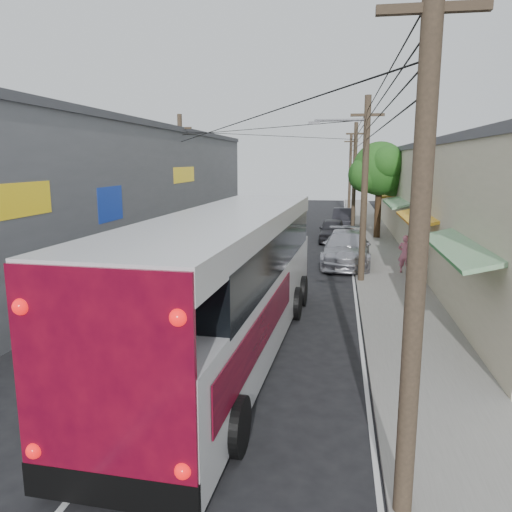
{
  "coord_description": "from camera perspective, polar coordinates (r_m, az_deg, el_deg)",
  "views": [
    {
      "loc": [
        4.1,
        -8.98,
        5.32
      ],
      "look_at": [
        1.34,
        7.78,
        2.07
      ],
      "focal_mm": 35.0,
      "sensor_mm": 36.0,
      "label": 1
    }
  ],
  "objects": [
    {
      "name": "utility_poles",
      "position": [
        29.35,
        7.51,
        8.42
      ],
      "size": [
        11.8,
        45.28,
        8.0
      ],
      "color": "#473828",
      "rests_on": "ground"
    },
    {
      "name": "ground",
      "position": [
        11.22,
        -14.04,
        -17.84
      ],
      "size": [
        120.0,
        120.0,
        0.0
      ],
      "primitive_type": "plane",
      "color": "black",
      "rests_on": "ground"
    },
    {
      "name": "coach_bus",
      "position": [
        13.8,
        -3.04,
        -2.9
      ],
      "size": [
        3.69,
        13.85,
        3.96
      ],
      "rotation": [
        0.0,
        0.0,
        -0.05
      ],
      "color": "silver",
      "rests_on": "ground"
    },
    {
      "name": "pedestrian_near",
      "position": [
        24.4,
        16.66,
        0.22
      ],
      "size": [
        0.76,
        0.63,
        1.8
      ],
      "primitive_type": "imported",
      "rotation": [
        0.0,
        0.0,
        2.79
      ],
      "color": "#D36F8B",
      "rests_on": "sidewalk"
    },
    {
      "name": "building_right",
      "position": [
        31.81,
        21.96,
        6.15
      ],
      "size": [
        7.09,
        40.0,
        6.25
      ],
      "color": "beige",
      "rests_on": "ground"
    },
    {
      "name": "sidewalk",
      "position": [
        29.55,
        13.85,
        0.27
      ],
      "size": [
        3.0,
        80.0,
        0.12
      ],
      "primitive_type": "cube",
      "color": "slate",
      "rests_on": "ground"
    },
    {
      "name": "parked_car_far",
      "position": [
        40.17,
        10.02,
        4.22
      ],
      "size": [
        1.92,
        4.95,
        1.61
      ],
      "primitive_type": "imported",
      "rotation": [
        0.0,
        0.0,
        -0.05
      ],
      "color": "#222227",
      "rests_on": "ground"
    },
    {
      "name": "parked_car_mid",
      "position": [
        33.72,
        8.76,
        2.93
      ],
      "size": [
        1.8,
        4.43,
        1.51
      ],
      "primitive_type": "imported",
      "rotation": [
        0.0,
        0.0,
        0.0
      ],
      "color": "#2A2A2F",
      "rests_on": "ground"
    },
    {
      "name": "pedestrian_far",
      "position": [
        22.82,
        17.98,
        -0.86
      ],
      "size": [
        0.94,
        0.86,
        1.57
      ],
      "primitive_type": "imported",
      "rotation": [
        0.0,
        0.0,
        2.7
      ],
      "color": "#91A1D3",
      "rests_on": "sidewalk"
    },
    {
      "name": "street_tree",
      "position": [
        35.11,
        14.07,
        9.46
      ],
      "size": [
        4.4,
        4.0,
        6.6
      ],
      "color": "#3F2B19",
      "rests_on": "ground"
    },
    {
      "name": "jeepney",
      "position": [
        15.8,
        -16.84,
        -6.89
      ],
      "size": [
        2.65,
        4.79,
        1.27
      ],
      "primitive_type": "imported",
      "rotation": [
        0.0,
        0.0,
        0.12
      ],
      "color": "silver",
      "rests_on": "ground"
    },
    {
      "name": "building_left",
      "position": [
        29.82,
        -15.79,
        7.23
      ],
      "size": [
        7.2,
        36.0,
        7.25
      ],
      "color": "slate",
      "rests_on": "ground"
    },
    {
      "name": "parked_suv",
      "position": [
        26.27,
        10.3,
        0.9
      ],
      "size": [
        2.65,
        6.05,
        1.73
      ],
      "primitive_type": "imported",
      "rotation": [
        0.0,
        0.0,
        -0.04
      ],
      "color": "#A7A7AF",
      "rests_on": "ground"
    }
  ]
}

